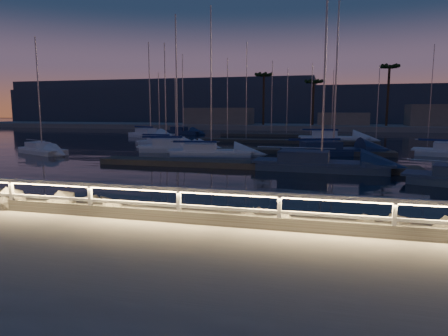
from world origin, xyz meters
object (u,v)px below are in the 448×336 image
Objects in this scene: sailboat_c at (318,163)px; sailboat_h at (331,150)px; sailboat_m at (182,131)px; sailboat_a at (41,149)px; sailboat_f at (176,146)px; guard_rail at (146,195)px; sailboat_j at (165,142)px; sailboat_i at (150,134)px; sailboat_k at (331,137)px; sailboat_g at (209,151)px; sailboat_e at (175,147)px.

sailboat_c is 9.85m from sailboat_h.
sailboat_a is at bearing -74.81° from sailboat_m.
sailboat_h is at bearing 87.72° from sailboat_c.
sailboat_f is (10.85, 5.89, 0.01)m from sailboat_a.
guard_rail is 3.61× the size of sailboat_m.
sailboat_m is (-18.68, 52.88, -0.93)m from guard_rail.
sailboat_h is 1.36× the size of sailboat_j.
sailboat_c is at bearing -23.03° from sailboat_i.
guard_rail is 28.38m from sailboat_a.
guard_rail is 2.92× the size of sailboat_k.
sailboat_h is 18.87m from sailboat_j.
guard_rail is at bearing -20.81° from sailboat_a.
sailboat_c is 26.98m from sailboat_k.
sailboat_f is 5.82m from sailboat_g.
sailboat_h is (14.80, -0.13, 0.04)m from sailboat_f.
sailboat_i is at bearing 135.15° from sailboat_c.
sailboat_i reaches higher than sailboat_g.
guard_rail is 22.77m from sailboat_g.
sailboat_g reaches higher than sailboat_m.
sailboat_h is at bearing 9.33° from sailboat_g.
sailboat_c is at bearing -93.39° from sailboat_k.
sailboat_i reaches higher than sailboat_e.
sailboat_j is at bearing 141.74° from sailboat_c.
sailboat_e is 1.18m from sailboat_f.
sailboat_g is 25.98m from sailboat_i.
sailboat_c reaches higher than sailboat_j.
sailboat_m reaches higher than sailboat_j.
sailboat_c is (4.70, 15.97, -0.92)m from guard_rail.
sailboat_c is 1.19× the size of sailboat_e.
sailboat_k is (14.57, 18.12, 0.00)m from sailboat_e.
sailboat_j is (-3.72, 6.19, -0.06)m from sailboat_e.
sailboat_m reaches higher than sailboat_a.
sailboat_h reaches higher than sailboat_j.
sailboat_c reaches higher than sailboat_i.
sailboat_g is at bearing 32.35° from sailboat_a.
sailboat_i is at bearing -80.86° from sailboat_m.
sailboat_f is 0.76× the size of sailboat_h.
sailboat_f reaches higher than guard_rail.
sailboat_a is 32.88m from sailboat_m.
sailboat_j is at bearing -56.78° from sailboat_m.
sailboat_k is at bearing 37.68° from sailboat_j.
sailboat_k reaches higher than sailboat_i.
sailboat_e is 0.93× the size of sailboat_i.
sailboat_h is 36.36m from sailboat_m.
sailboat_i is (-0.05, 23.14, 0.08)m from sailboat_a.
sailboat_e reaches higher than sailboat_j.
sailboat_c is 1.11× the size of sailboat_i.
guard_rail is 27.53m from sailboat_f.
sailboat_g is at bearing 178.40° from sailboat_h.
sailboat_f is 0.92× the size of sailboat_g.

